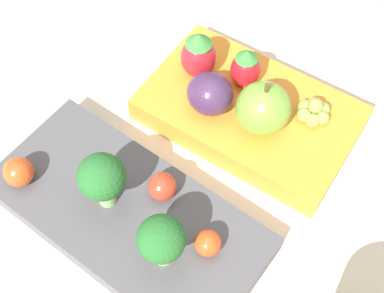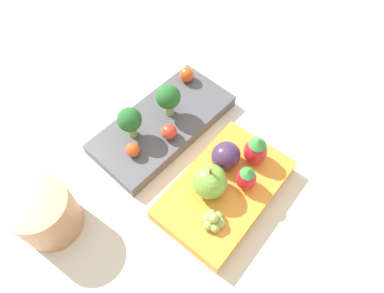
# 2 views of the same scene
# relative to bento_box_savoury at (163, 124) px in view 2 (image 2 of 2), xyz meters

# --- Properties ---
(ground_plane) EXTENTS (4.00, 4.00, 0.00)m
(ground_plane) POSITION_rel_bento_box_savoury_xyz_m (-0.01, -0.07, -0.01)
(ground_plane) COLOR beige
(bento_box_savoury) EXTENTS (0.24, 0.13, 0.02)m
(bento_box_savoury) POSITION_rel_bento_box_savoury_xyz_m (0.00, 0.00, 0.00)
(bento_box_savoury) COLOR #4C4C51
(bento_box_savoury) RESTS_ON ground_plane
(bento_box_fruit) EXTENTS (0.20, 0.14, 0.03)m
(bento_box_fruit) POSITION_rel_bento_box_savoury_xyz_m (-0.01, -0.15, 0.00)
(bento_box_fruit) COLOR orange
(bento_box_fruit) RESTS_ON ground_plane
(broccoli_floret_0) EXTENTS (0.04, 0.04, 0.06)m
(broccoli_floret_0) POSITION_rel_bento_box_savoury_xyz_m (0.02, 0.00, 0.05)
(broccoli_floret_0) COLOR #93B770
(broccoli_floret_0) RESTS_ON bento_box_savoury
(broccoli_floret_1) EXTENTS (0.04, 0.04, 0.05)m
(broccoli_floret_1) POSITION_rel_bento_box_savoury_xyz_m (-0.05, 0.01, 0.05)
(broccoli_floret_1) COLOR #93B770
(broccoli_floret_1) RESTS_ON bento_box_savoury
(cherry_tomato_0) EXTENTS (0.02, 0.02, 0.02)m
(cherry_tomato_0) POSITION_rel_bento_box_savoury_xyz_m (-0.01, -0.03, 0.02)
(cherry_tomato_0) COLOR red
(cherry_tomato_0) RESTS_ON bento_box_savoury
(cherry_tomato_1) EXTENTS (0.02, 0.02, 0.02)m
(cherry_tomato_1) POSITION_rel_bento_box_savoury_xyz_m (-0.07, -0.02, 0.02)
(cherry_tomato_1) COLOR #DB4C1E
(cherry_tomato_1) RESTS_ON bento_box_savoury
(cherry_tomato_2) EXTENTS (0.02, 0.02, 0.02)m
(cherry_tomato_2) POSITION_rel_bento_box_savoury_xyz_m (0.08, 0.04, 0.02)
(cherry_tomato_2) COLOR #DB4C1E
(cherry_tomato_2) RESTS_ON bento_box_savoury
(apple) EXTENTS (0.05, 0.05, 0.06)m
(apple) POSITION_rel_bento_box_savoury_xyz_m (-0.03, -0.13, 0.04)
(apple) COLOR #70A838
(apple) RESTS_ON bento_box_fruit
(strawberry_0) EXTENTS (0.03, 0.03, 0.04)m
(strawberry_0) POSITION_rel_bento_box_savoury_xyz_m (0.01, -0.16, 0.03)
(strawberry_0) COLOR red
(strawberry_0) RESTS_ON bento_box_fruit
(strawberry_1) EXTENTS (0.03, 0.03, 0.05)m
(strawberry_1) POSITION_rel_bento_box_savoury_xyz_m (0.05, -0.14, 0.04)
(strawberry_1) COLOR red
(strawberry_1) RESTS_ON bento_box_fruit
(plum) EXTENTS (0.04, 0.04, 0.04)m
(plum) POSITION_rel_bento_box_savoury_xyz_m (0.01, -0.12, 0.03)
(plum) COLOR #42284C
(plum) RESTS_ON bento_box_fruit
(grape_cluster) EXTENTS (0.03, 0.03, 0.02)m
(grape_cluster) POSITION_rel_bento_box_savoury_xyz_m (-0.06, -0.17, 0.02)
(grape_cluster) COLOR #8EA84C
(grape_cluster) RESTS_ON bento_box_fruit
(drinking_cup) EXTENTS (0.08, 0.08, 0.07)m
(drinking_cup) POSITION_rel_bento_box_savoury_xyz_m (-0.21, -0.02, 0.03)
(drinking_cup) COLOR tan
(drinking_cup) RESTS_ON ground_plane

